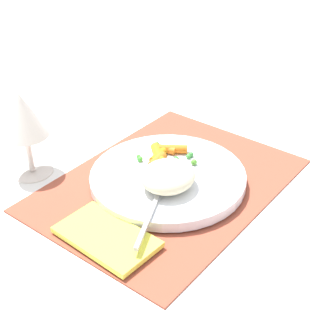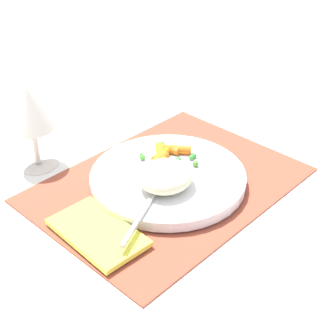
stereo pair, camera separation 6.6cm
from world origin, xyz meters
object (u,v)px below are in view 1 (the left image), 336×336
at_px(plate, 168,178).
at_px(carrot_portion, 162,154).
at_px(napkin, 107,237).
at_px(fork, 160,191).
at_px(wine_glass, 23,118).
at_px(rice_mound, 168,176).

bearing_deg(plate, carrot_portion, 48.41).
height_order(plate, carrot_portion, carrot_portion).
xyz_separation_m(plate, napkin, (-0.16, -0.02, -0.00)).
height_order(fork, wine_glass, wine_glass).
xyz_separation_m(plate, fork, (-0.05, -0.02, 0.01)).
bearing_deg(wine_glass, napkin, -103.29).
height_order(plate, fork, fork).
bearing_deg(wine_glass, plate, -62.06).
bearing_deg(fork, wine_glass, 104.65).
bearing_deg(rice_mound, napkin, 177.49).
bearing_deg(plate, napkin, -174.13).
xyz_separation_m(fork, wine_glass, (-0.06, 0.22, 0.08)).
height_order(rice_mound, carrot_portion, rice_mound).
distance_m(plate, carrot_portion, 0.05).
distance_m(plate, rice_mound, 0.05).
bearing_deg(carrot_portion, plate, -131.59).
relative_size(rice_mound, carrot_portion, 1.03).
bearing_deg(rice_mound, carrot_portion, 43.67).
distance_m(rice_mound, napkin, 0.13).
bearing_deg(plate, rice_mound, -142.67).
relative_size(wine_glass, napkin, 1.02).
height_order(plate, napkin, plate).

